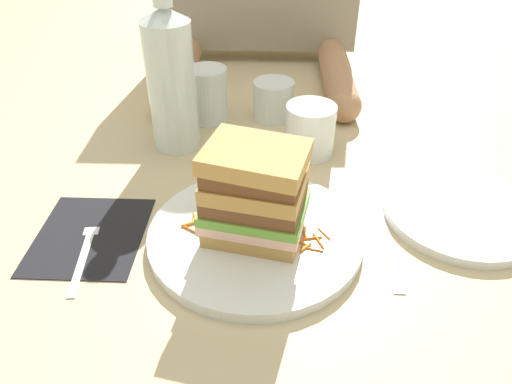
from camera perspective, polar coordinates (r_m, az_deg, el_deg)
ground_plane at (r=0.66m, az=-1.15°, el=-4.39°), size 3.00×3.00×0.00m
main_plate at (r=0.64m, az=-0.09°, el=-5.07°), size 0.28×0.28×0.02m
sandwich at (r=0.59m, az=-0.09°, el=-0.06°), size 0.14×0.13×0.13m
carrot_shred_0 at (r=0.65m, az=-7.32°, el=-3.18°), size 0.00×0.02×0.00m
carrot_shred_1 at (r=0.66m, az=-6.24°, el=-2.80°), size 0.03×0.02×0.00m
carrot_shred_2 at (r=0.63m, az=-7.40°, el=-4.53°), size 0.03×0.02×0.00m
carrot_shred_3 at (r=0.64m, az=-4.89°, el=-3.58°), size 0.02×0.01×0.00m
carrot_shred_4 at (r=0.65m, az=-7.00°, el=-3.37°), size 0.01×0.03×0.00m
carrot_shred_5 at (r=0.64m, az=-7.48°, el=-3.63°), size 0.03×0.02×0.00m
carrot_shred_6 at (r=0.62m, az=6.58°, el=-5.36°), size 0.03×0.01×0.00m
carrot_shred_7 at (r=0.63m, az=7.95°, el=-4.81°), size 0.02×0.02×0.00m
carrot_shred_8 at (r=0.61m, az=5.84°, el=-6.43°), size 0.02×0.02×0.00m
carrot_shred_9 at (r=0.61m, az=5.27°, el=-5.86°), size 0.02×0.02×0.00m
carrot_shred_10 at (r=0.62m, az=7.30°, el=-5.62°), size 0.01×0.03×0.00m
carrot_shred_11 at (r=0.63m, az=5.62°, el=-4.44°), size 0.01×0.03×0.00m
carrot_shred_12 at (r=0.61m, az=6.55°, el=-6.64°), size 0.03×0.01×0.00m
napkin_dark at (r=0.68m, az=-18.83°, el=-4.77°), size 0.14×0.16×0.00m
fork at (r=0.66m, az=-19.26°, el=-5.81°), size 0.03×0.17×0.00m
knife at (r=0.66m, az=14.93°, el=-5.41°), size 0.02×0.20×0.00m
juice_glass at (r=0.81m, az=6.32°, el=6.90°), size 0.08×0.08×0.08m
water_bottle at (r=0.80m, az=-9.91°, el=12.84°), size 0.08×0.08×0.26m
empty_tumbler_0 at (r=0.92m, az=2.05°, el=10.71°), size 0.07×0.07×0.07m
empty_tumbler_1 at (r=0.91m, az=-5.62°, el=11.27°), size 0.07×0.07×0.10m
side_plate at (r=0.73m, az=22.86°, el=-2.27°), size 0.21×0.21×0.01m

